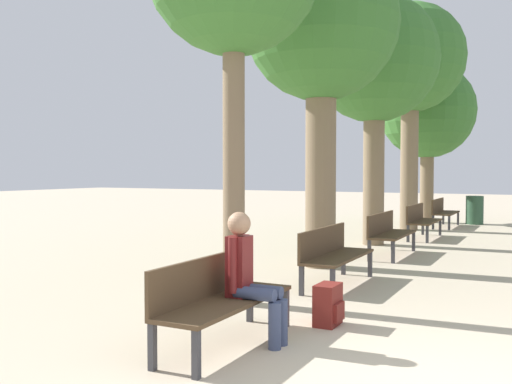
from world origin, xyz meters
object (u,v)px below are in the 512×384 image
tree_row_1 (321,30)px  person_seated (249,274)px  bench_row_4 (443,210)px  tree_row_4 (428,112)px  backpack (328,305)px  bench_row_1 (332,252)px  bench_row_0 (219,294)px  bench_row_3 (421,219)px  tree_row_2 (375,62)px  bench_row_2 (388,231)px  trash_bin (475,210)px  tree_row_3 (410,61)px

tree_row_1 → person_seated: size_ratio=4.36×
bench_row_4 → person_seated: (0.24, -12.98, 0.19)m
tree_row_4 → tree_row_1: bearing=-90.0°
tree_row_4 → backpack: bearing=-83.8°
bench_row_1 → tree_row_1: 4.03m
backpack → bench_row_4: bearing=93.4°
bench_row_0 → tree_row_1: size_ratio=0.33×
bench_row_3 → person_seated: (0.24, -9.69, 0.19)m
bench_row_3 → tree_row_4: size_ratio=0.36×
bench_row_1 → tree_row_2: size_ratio=0.33×
bench_row_2 → tree_row_2: bearing=115.2°
tree_row_1 → trash_bin: tree_row_1 is taller
tree_row_2 → backpack: 8.20m
bench_row_4 → tree_row_3: tree_row_3 is taller
person_seated → bench_row_2: bearing=92.2°
bench_row_0 → bench_row_4: size_ratio=1.00×
tree_row_3 → person_seated: 12.47m
tree_row_2 → person_seated: tree_row_2 is taller
bench_row_0 → trash_bin: trash_bin is taller
tree_row_4 → person_seated: (0.99, -14.38, -2.95)m
bench_row_2 → tree_row_1: tree_row_1 is taller
bench_row_2 → bench_row_4: bearing=90.0°
bench_row_3 → trash_bin: bearing=80.9°
tree_row_2 → person_seated: 8.78m
bench_row_3 → tree_row_1: 6.36m
trash_bin → tree_row_4: bearing=-179.2°
tree_row_1 → tree_row_2: (0.00, 3.42, 0.02)m
bench_row_4 → person_seated: bearing=-88.9°
tree_row_2 → bench_row_2: bearing=-64.8°
tree_row_1 → tree_row_3: tree_row_3 is taller
bench_row_2 → trash_bin: 8.04m
tree_row_3 → bench_row_3: bearing=-69.7°
bench_row_4 → tree_row_1: bearing=-95.1°
bench_row_2 → person_seated: 6.40m
tree_row_1 → backpack: tree_row_1 is taller
tree_row_2 → tree_row_4: size_ratio=1.10×
bench_row_4 → bench_row_2: bearing=-90.0°
bench_row_4 → tree_row_3: bearing=-120.4°
tree_row_4 → backpack: size_ratio=11.42×
tree_row_2 → trash_bin: 7.59m
bench_row_0 → person_seated: person_seated is taller
bench_row_0 → tree_row_3: 12.69m
tree_row_4 → trash_bin: size_ratio=5.79×
tree_row_1 → bench_row_1: bearing=-62.9°
tree_row_1 → backpack: 5.54m
tree_row_1 → backpack: bearing=-67.8°
bench_row_3 → tree_row_3: 4.86m
bench_row_3 → tree_row_1: size_ratio=0.33×
trash_bin → bench_row_2: bearing=-95.4°
bench_row_4 → tree_row_1: tree_row_1 is taller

